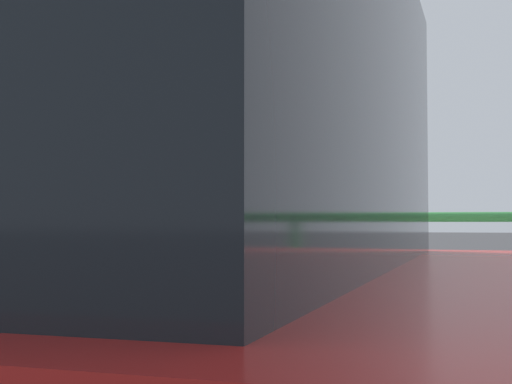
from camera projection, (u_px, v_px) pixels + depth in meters
The scene contains 3 objects.
parking_meter at pixel (190, 232), 2.99m from camera, with size 0.18×0.20×1.41m.
pedestrian_at_meter at pixel (336, 257), 2.98m from camera, with size 0.60×0.66×1.64m.
background_railing at pixel (247, 261), 4.76m from camera, with size 24.06×0.06×1.14m.
Camera 1 is at (1.42, -2.42, 1.20)m, focal length 50.39 mm.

